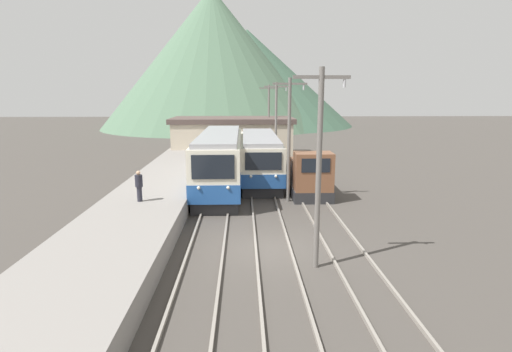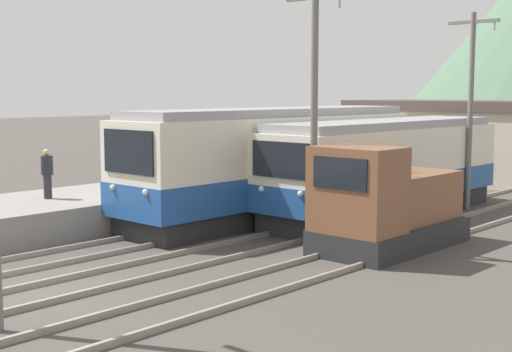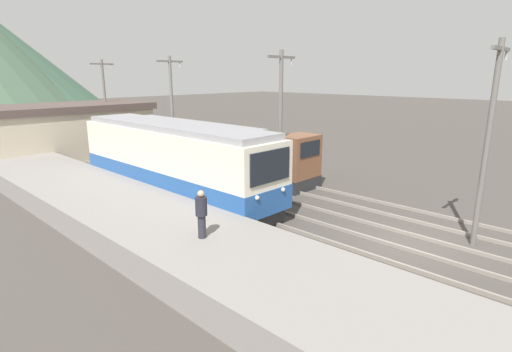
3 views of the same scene
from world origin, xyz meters
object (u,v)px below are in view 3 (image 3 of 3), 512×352
object	(u,v)px
catenary_mast_near	(488,139)
catenary_mast_mid	(281,119)
catenary_mast_far	(172,108)
person_on_platform	(201,212)
shunting_locomotive	(278,164)
commuter_train_center	(186,153)
commuter_train_left	(174,165)
catenary_mast_distant	(105,102)

from	to	relation	value
catenary_mast_near	catenary_mast_mid	xyz separation A→B (m)	(0.00, 9.48, 0.00)
catenary_mast_mid	catenary_mast_far	distance (m)	9.48
catenary_mast_near	person_on_platform	xyz separation A→B (m)	(-8.06, 5.95, -2.11)
shunting_locomotive	commuter_train_center	bearing A→B (deg)	122.53
commuter_train_left	shunting_locomotive	size ratio (longest dim) A/B	2.58
commuter_train_left	catenary_mast_near	world-z (taller)	catenary_mast_near
catenary_mast_near	catenary_mast_far	xyz separation A→B (m)	(0.00, 18.96, 0.00)
commuter_train_center	catenary_mast_distant	distance (m)	13.16
catenary_mast_near	catenary_mast_distant	xyz separation A→B (m)	(0.00, 28.45, 0.00)
commuter_train_center	catenary_mast_mid	bearing A→B (deg)	-76.14
commuter_train_center	person_on_platform	xyz separation A→B (m)	(-6.56, -9.65, 0.28)
commuter_train_left	catenary_mast_mid	world-z (taller)	catenary_mast_mid
catenary_mast_far	person_on_platform	size ratio (longest dim) A/B	4.60
catenary_mast_mid	catenary_mast_distant	bearing A→B (deg)	90.00
catenary_mast_mid	person_on_platform	xyz separation A→B (m)	(-8.06, -3.54, -2.11)
commuter_train_center	shunting_locomotive	size ratio (longest dim) A/B	2.30
commuter_train_center	catenary_mast_mid	distance (m)	6.73
commuter_train_left	catenary_mast_near	distance (m)	13.69
commuter_train_center	person_on_platform	size ratio (longest dim) A/B	7.28
catenary_mast_distant	person_on_platform	xyz separation A→B (m)	(-8.06, -22.50, -2.11)
catenary_mast_mid	person_on_platform	world-z (taller)	catenary_mast_mid
shunting_locomotive	catenary_mast_far	bearing A→B (deg)	100.47
commuter_train_left	commuter_train_center	distance (m)	3.96
catenary_mast_mid	catenary_mast_far	size ratio (longest dim) A/B	1.00
shunting_locomotive	person_on_platform	bearing A→B (deg)	-152.65
commuter_train_left	person_on_platform	world-z (taller)	commuter_train_left
commuter_train_center	shunting_locomotive	xyz separation A→B (m)	(3.00, -4.70, -0.41)
commuter_train_left	person_on_platform	distance (m)	7.82
shunting_locomotive	catenary_mast_mid	xyz separation A→B (m)	(-1.49, -1.41, 2.80)
commuter_train_left	catenary_mast_far	bearing A→B (deg)	55.04
commuter_train_center	person_on_platform	bearing A→B (deg)	-124.20
commuter_train_center	commuter_train_left	bearing A→B (deg)	-135.12
catenary_mast_distant	catenary_mast_near	bearing A→B (deg)	-90.00
catenary_mast_near	catenary_mast_distant	world-z (taller)	same
catenary_mast_near	catenary_mast_far	size ratio (longest dim) A/B	1.00
catenary_mast_far	person_on_platform	bearing A→B (deg)	-121.77
commuter_train_left	catenary_mast_distant	world-z (taller)	catenary_mast_distant
shunting_locomotive	catenary_mast_far	size ratio (longest dim) A/B	0.69
catenary_mast_mid	catenary_mast_distant	size ratio (longest dim) A/B	1.00
commuter_train_left	catenary_mast_far	size ratio (longest dim) A/B	1.77
commuter_train_left	catenary_mast_distant	distance (m)	16.38
catenary_mast_near	catenary_mast_mid	size ratio (longest dim) A/B	1.00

